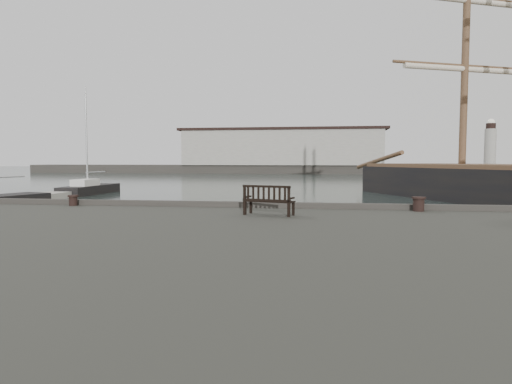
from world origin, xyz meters
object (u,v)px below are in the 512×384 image
at_px(bollard_right, 419,204).
at_px(yacht_d, 90,191).
at_px(bench, 269,206).
at_px(bollard_left, 73,200).

xyz_separation_m(bollard_right, yacht_d, (-24.48, 24.96, -1.55)).
bearing_deg(bench, yacht_d, 142.03).
height_order(bollard_right, yacht_d, yacht_d).
xyz_separation_m(bench, bollard_left, (-7.04, 1.73, -0.08)).
relative_size(bench, bollard_left, 4.16).
bearing_deg(yacht_d, bench, -53.34).
relative_size(bollard_left, yacht_d, 0.04).
bearing_deg(yacht_d, bollard_left, -62.74).
bearing_deg(bollard_right, yacht_d, 134.45).
height_order(bench, bollard_left, bench).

